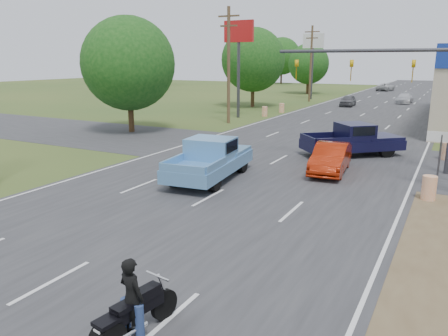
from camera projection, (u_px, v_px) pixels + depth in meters
The scene contains 26 objects.
ground at pixel (52, 283), 11.14m from camera, with size 200.00×200.00×0.00m, color #304D1E.
main_road at pixel (363, 115), 45.39m from camera, with size 15.00×180.00×0.02m, color #2D2D30.
cross_road at pixel (291, 153), 26.55m from camera, with size 120.00×10.00×0.02m, color #2D2D30.
utility_pole_5 at pixel (229, 63), 38.18m from camera, with size 2.00×0.28×10.00m.
utility_pole_6 at pixel (311, 62), 58.73m from camera, with size 2.00×0.28×10.00m.
tree_0 at pixel (128, 64), 33.40m from camera, with size 7.14×7.14×8.84m.
tree_1 at pixel (253, 60), 51.94m from camera, with size 7.56×7.56×9.36m.
tree_2 at pixel (309, 64), 72.96m from camera, with size 6.72×6.72×8.32m.
tree_4 at pixel (147, 54), 98.88m from camera, with size 9.24×9.24×11.44m.
tree_6 at pixel (282, 56), 104.64m from camera, with size 8.82×8.82×10.92m.
barrel_0 at pixel (429, 188), 17.63m from camera, with size 0.56×0.56×1.00m, color orange.
barrel_1 at pixel (447, 151), 24.73m from camera, with size 0.56×0.56×1.00m, color orange.
barrel_2 at pixel (265, 111), 44.02m from camera, with size 0.56×0.56×1.00m, color orange.
barrel_3 at pixel (282, 108), 47.31m from camera, with size 0.56×0.56×1.00m, color orange.
pole_sign_left_near at pixel (239, 43), 41.62m from camera, with size 3.00×0.35×9.20m.
pole_sign_left_far at pixel (313, 48), 62.17m from camera, with size 3.00×0.35×9.20m.
lane_sign at pixel (441, 146), 18.92m from camera, with size 1.20×0.08×2.52m.
signal_mast at pixel (398, 75), 21.88m from camera, with size 9.12×0.40×7.00m.
red_convertible at pixel (331, 158), 21.89m from camera, with size 1.55×4.43×1.46m, color #941D06.
motorcycle at pixel (131, 318), 8.75m from camera, with size 0.79×2.20×1.12m.
rider at pixel (132, 301), 8.71m from camera, with size 0.61×0.40×1.67m, color black.
blue_pickup at pixel (211, 158), 20.73m from camera, with size 2.93×6.16×1.97m.
navy_pickup at pixel (354, 139), 25.79m from camera, with size 5.81×5.51×1.92m.
distant_car_grey at pixel (348, 101), 53.83m from camera, with size 1.59×3.95×1.35m, color #535358.
distant_car_silver at pixel (405, 98), 57.32m from camera, with size 1.82×4.48×1.30m, color silver.
distant_car_white at pixel (385, 87), 81.01m from camera, with size 2.26×4.89×1.36m, color #B8B8B8.
Camera 1 is at (8.65, -6.84, 5.52)m, focal length 35.00 mm.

